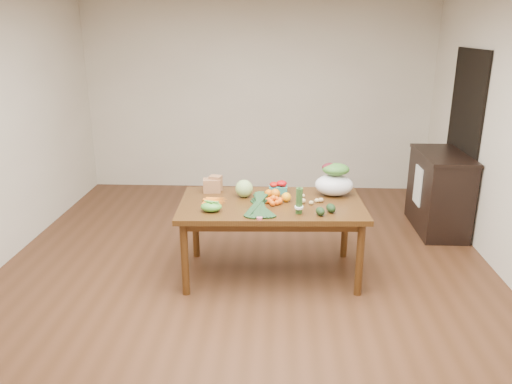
{
  "coord_description": "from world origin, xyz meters",
  "views": [
    {
      "loc": [
        0.31,
        -4.28,
        2.33
      ],
      "look_at": [
        0.11,
        0.0,
        0.91
      ],
      "focal_mm": 35.0,
      "sensor_mm": 36.0,
      "label": 1
    }
  ],
  "objects_px": {
    "kale_bunch": "(259,207)",
    "salad_bag": "(334,181)",
    "mandarin_cluster": "(273,199)",
    "dining_table": "(271,239)",
    "asparagus_bundle": "(299,201)",
    "cabinet": "(439,192)",
    "paper_bag": "(212,184)",
    "cabbage": "(244,189)"
  },
  "relations": [
    {
      "from": "cabinet",
      "to": "asparagus_bundle",
      "type": "relative_size",
      "value": 4.08
    },
    {
      "from": "dining_table",
      "to": "cabinet",
      "type": "height_order",
      "value": "cabinet"
    },
    {
      "from": "dining_table",
      "to": "asparagus_bundle",
      "type": "distance_m",
      "value": 0.63
    },
    {
      "from": "mandarin_cluster",
      "to": "asparagus_bundle",
      "type": "relative_size",
      "value": 0.72
    },
    {
      "from": "cabinet",
      "to": "kale_bunch",
      "type": "height_order",
      "value": "cabinet"
    },
    {
      "from": "dining_table",
      "to": "kale_bunch",
      "type": "height_order",
      "value": "kale_bunch"
    },
    {
      "from": "dining_table",
      "to": "cabbage",
      "type": "height_order",
      "value": "cabbage"
    },
    {
      "from": "mandarin_cluster",
      "to": "salad_bag",
      "type": "bearing_deg",
      "value": 24.5
    },
    {
      "from": "dining_table",
      "to": "salad_bag",
      "type": "height_order",
      "value": "salad_bag"
    },
    {
      "from": "cabinet",
      "to": "salad_bag",
      "type": "xyz_separation_m",
      "value": [
        -1.36,
        -1.01,
        0.43
      ]
    },
    {
      "from": "kale_bunch",
      "to": "dining_table",
      "type": "bearing_deg",
      "value": 71.28
    },
    {
      "from": "mandarin_cluster",
      "to": "kale_bunch",
      "type": "xyz_separation_m",
      "value": [
        -0.12,
        -0.32,
        0.04
      ]
    },
    {
      "from": "cabinet",
      "to": "salad_bag",
      "type": "distance_m",
      "value": 1.75
    },
    {
      "from": "paper_bag",
      "to": "dining_table",
      "type": "bearing_deg",
      "value": -25.91
    },
    {
      "from": "cabinet",
      "to": "cabbage",
      "type": "height_order",
      "value": "cabinet"
    },
    {
      "from": "cabinet",
      "to": "mandarin_cluster",
      "type": "relative_size",
      "value": 5.67
    },
    {
      "from": "dining_table",
      "to": "kale_bunch",
      "type": "relative_size",
      "value": 4.32
    },
    {
      "from": "paper_bag",
      "to": "mandarin_cluster",
      "type": "xyz_separation_m",
      "value": [
        0.62,
        -0.32,
        -0.04
      ]
    },
    {
      "from": "paper_bag",
      "to": "asparagus_bundle",
      "type": "relative_size",
      "value": 0.91
    },
    {
      "from": "paper_bag",
      "to": "cabinet",
      "type": "bearing_deg",
      "value": 20.41
    },
    {
      "from": "asparagus_bundle",
      "to": "salad_bag",
      "type": "height_order",
      "value": "salad_bag"
    },
    {
      "from": "paper_bag",
      "to": "asparagus_bundle",
      "type": "distance_m",
      "value": 1.04
    },
    {
      "from": "cabinet",
      "to": "mandarin_cluster",
      "type": "bearing_deg",
      "value": -146.8
    },
    {
      "from": "kale_bunch",
      "to": "salad_bag",
      "type": "distance_m",
      "value": 0.92
    },
    {
      "from": "paper_bag",
      "to": "cabbage",
      "type": "relative_size",
      "value": 1.33
    },
    {
      "from": "mandarin_cluster",
      "to": "salad_bag",
      "type": "height_order",
      "value": "salad_bag"
    },
    {
      "from": "cabbage",
      "to": "mandarin_cluster",
      "type": "distance_m",
      "value": 0.34
    },
    {
      "from": "kale_bunch",
      "to": "salad_bag",
      "type": "xyz_separation_m",
      "value": [
        0.71,
        0.59,
        0.07
      ]
    },
    {
      "from": "mandarin_cluster",
      "to": "dining_table",
      "type": "bearing_deg",
      "value": 125.97
    },
    {
      "from": "dining_table",
      "to": "kale_bunch",
      "type": "bearing_deg",
      "value": -108.72
    },
    {
      "from": "dining_table",
      "to": "cabinet",
      "type": "relative_size",
      "value": 1.69
    },
    {
      "from": "paper_bag",
      "to": "cabbage",
      "type": "height_order",
      "value": "cabbage"
    },
    {
      "from": "kale_bunch",
      "to": "asparagus_bundle",
      "type": "relative_size",
      "value": 1.6
    },
    {
      "from": "paper_bag",
      "to": "salad_bag",
      "type": "height_order",
      "value": "salad_bag"
    },
    {
      "from": "dining_table",
      "to": "cabinet",
      "type": "distance_m",
      "value": 2.33
    },
    {
      "from": "cabbage",
      "to": "salad_bag",
      "type": "distance_m",
      "value": 0.88
    },
    {
      "from": "paper_bag",
      "to": "salad_bag",
      "type": "bearing_deg",
      "value": -2.36
    },
    {
      "from": "salad_bag",
      "to": "cabbage",
      "type": "bearing_deg",
      "value": -173.96
    },
    {
      "from": "dining_table",
      "to": "mandarin_cluster",
      "type": "xyz_separation_m",
      "value": [
        0.02,
        -0.03,
        0.42
      ]
    },
    {
      "from": "kale_bunch",
      "to": "salad_bag",
      "type": "height_order",
      "value": "salad_bag"
    },
    {
      "from": "cabbage",
      "to": "asparagus_bundle",
      "type": "relative_size",
      "value": 0.68
    },
    {
      "from": "cabbage",
      "to": "kale_bunch",
      "type": "bearing_deg",
      "value": -71.06
    }
  ]
}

